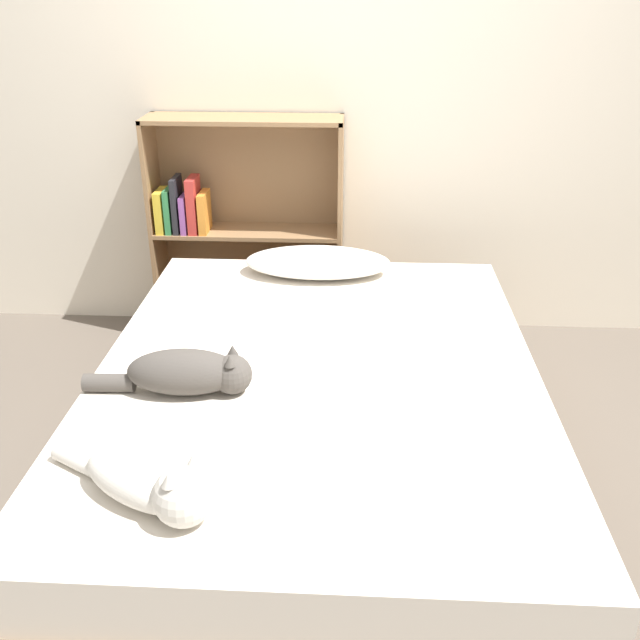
{
  "coord_description": "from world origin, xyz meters",
  "views": [
    {
      "loc": [
        0.12,
        -2.1,
        1.71
      ],
      "look_at": [
        0.0,
        0.15,
        0.61
      ],
      "focal_mm": 40.0,
      "sensor_mm": 36.0,
      "label": 1
    }
  ],
  "objects_px": {
    "bookshelf": "(241,225)",
    "cat_dark": "(189,373)",
    "bed": "(318,430)",
    "cat_light": "(152,486)",
    "pillow": "(318,262)"
  },
  "relations": [
    {
      "from": "bookshelf",
      "to": "cat_dark",
      "type": "bearing_deg",
      "value": -87.35
    },
    {
      "from": "bed",
      "to": "cat_dark",
      "type": "relative_size",
      "value": 3.78
    },
    {
      "from": "cat_light",
      "to": "cat_dark",
      "type": "bearing_deg",
      "value": 122.48
    },
    {
      "from": "bed",
      "to": "cat_dark",
      "type": "height_order",
      "value": "cat_dark"
    },
    {
      "from": "cat_light",
      "to": "cat_dark",
      "type": "height_order",
      "value": "cat_light"
    },
    {
      "from": "cat_light",
      "to": "bookshelf",
      "type": "relative_size",
      "value": 0.44
    },
    {
      "from": "bookshelf",
      "to": "pillow",
      "type": "bearing_deg",
      "value": -49.32
    },
    {
      "from": "pillow",
      "to": "bookshelf",
      "type": "relative_size",
      "value": 0.57
    },
    {
      "from": "cat_light",
      "to": "bookshelf",
      "type": "bearing_deg",
      "value": 122.31
    },
    {
      "from": "pillow",
      "to": "cat_light",
      "type": "distance_m",
      "value": 1.59
    },
    {
      "from": "cat_dark",
      "to": "bookshelf",
      "type": "bearing_deg",
      "value": 90.67
    },
    {
      "from": "bed",
      "to": "bookshelf",
      "type": "relative_size",
      "value": 1.83
    },
    {
      "from": "bed",
      "to": "cat_dark",
      "type": "xyz_separation_m",
      "value": [
        -0.39,
        -0.19,
        0.33
      ]
    },
    {
      "from": "bed",
      "to": "bookshelf",
      "type": "xyz_separation_m",
      "value": [
        -0.46,
        1.31,
        0.32
      ]
    },
    {
      "from": "cat_light",
      "to": "bookshelf",
      "type": "height_order",
      "value": "bookshelf"
    }
  ]
}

